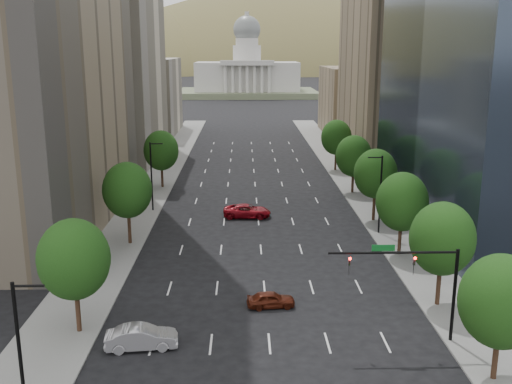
{
  "coord_description": "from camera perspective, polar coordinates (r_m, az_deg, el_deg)",
  "views": [
    {
      "loc": [
        -1.79,
        -7.68,
        20.5
      ],
      "look_at": [
        -0.67,
        42.72,
        8.0
      ],
      "focal_mm": 40.89,
      "sensor_mm": 36.0,
      "label": 1
    }
  ],
  "objects": [
    {
      "name": "sidewalk_left",
      "position": [
        72.01,
        -12.2,
        -2.88
      ],
      "size": [
        6.0,
        200.0,
        0.15
      ],
      "primitive_type": "cube",
      "color": "slate",
      "rests_on": "ground"
    },
    {
      "name": "sidewalk_right",
      "position": [
        72.78,
        12.54,
        -2.72
      ],
      "size": [
        6.0,
        200.0,
        0.15
      ],
      "primitive_type": "cube",
      "color": "slate",
      "rests_on": "ground"
    },
    {
      "name": "midrise_cream_left",
      "position": [
        113.13,
        -13.41,
        12.04
      ],
      "size": [
        14.0,
        30.0,
        35.0
      ],
      "primitive_type": "cube",
      "color": "beige",
      "rests_on": "ground"
    },
    {
      "name": "filler_left",
      "position": [
        145.99,
        -10.55,
        9.18
      ],
      "size": [
        14.0,
        26.0,
        18.0
      ],
      "primitive_type": "cube",
      "color": "beige",
      "rests_on": "ground"
    },
    {
      "name": "parking_tan_right",
      "position": [
        111.1,
        12.92,
        10.75
      ],
      "size": [
        14.0,
        30.0,
        30.0
      ],
      "primitive_type": "cube",
      "color": "#8C7759",
      "rests_on": "ground"
    },
    {
      "name": "filler_right",
      "position": [
        143.75,
        9.59,
        8.75
      ],
      "size": [
        14.0,
        26.0,
        16.0
      ],
      "primitive_type": "cube",
      "color": "#8C7759",
      "rests_on": "ground"
    },
    {
      "name": "tree_right_0",
      "position": [
        39.31,
        22.88,
        -9.84
      ],
      "size": [
        5.2,
        5.2,
        8.39
      ],
      "color": "#382316",
      "rests_on": "ground"
    },
    {
      "name": "tree_right_1",
      "position": [
        48.73,
        17.76,
        -4.39
      ],
      "size": [
        5.2,
        5.2,
        8.75
      ],
      "color": "#382316",
      "rests_on": "ground"
    },
    {
      "name": "tree_right_2",
      "position": [
        59.76,
        14.1,
        -0.94
      ],
      "size": [
        5.2,
        5.2,
        8.61
      ],
      "color": "#382316",
      "rests_on": "ground"
    },
    {
      "name": "tree_right_3",
      "position": [
        71.01,
        11.61,
        1.77
      ],
      "size": [
        5.2,
        5.2,
        8.89
      ],
      "color": "#382316",
      "rests_on": "ground"
    },
    {
      "name": "tree_right_4",
      "position": [
        84.54,
        9.54,
        3.49
      ],
      "size": [
        5.2,
        5.2,
        8.46
      ],
      "color": "#382316",
      "rests_on": "ground"
    },
    {
      "name": "tree_right_5",
      "position": [
        100.04,
        7.86,
        5.32
      ],
      "size": [
        5.2,
        5.2,
        8.75
      ],
      "color": "#382316",
      "rests_on": "ground"
    },
    {
      "name": "tree_left_0",
      "position": [
        44.06,
        -17.39,
        -6.3
      ],
      "size": [
        5.2,
        5.2,
        8.75
      ],
      "color": "#382316",
      "rests_on": "ground"
    },
    {
      "name": "tree_left_1",
      "position": [
        62.63,
        -12.48,
        0.17
      ],
      "size": [
        5.2,
        5.2,
        8.97
      ],
      "color": "#382316",
      "rests_on": "ground"
    },
    {
      "name": "tree_left_2",
      "position": [
        87.8,
        -9.27,
        4.03
      ],
      "size": [
        5.2,
        5.2,
        8.68
      ],
      "color": "#382316",
      "rests_on": "ground"
    },
    {
      "name": "streetlight_rn",
      "position": [
        66.37,
        12.03,
        -0.03
      ],
      "size": [
        1.7,
        0.2,
        9.0
      ],
      "color": "black",
      "rests_on": "ground"
    },
    {
      "name": "streetlight_ls",
      "position": [
        33.87,
        -21.98,
        -14.71
      ],
      "size": [
        1.7,
        0.2,
        9.0
      ],
      "color": "black",
      "rests_on": "ground"
    },
    {
      "name": "streetlight_ln",
      "position": [
        75.25,
        -10.15,
        1.7
      ],
      "size": [
        1.7,
        0.2,
        9.0
      ],
      "color": "black",
      "rests_on": "ground"
    },
    {
      "name": "traffic_signal",
      "position": [
        42.5,
        15.82,
        -7.77
      ],
      "size": [
        9.12,
        0.4,
        7.38
      ],
      "color": "black",
      "rests_on": "ground"
    },
    {
      "name": "capitol",
      "position": [
        257.67,
        -0.88,
        11.28
      ],
      "size": [
        60.0,
        40.0,
        35.2
      ],
      "color": "#596647",
      "rests_on": "ground"
    },
    {
      "name": "foothills",
      "position": [
        610.95,
        2.19,
        8.45
      ],
      "size": [
        720.0,
        413.0,
        263.0
      ],
      "color": "olive",
      "rests_on": "ground"
    },
    {
      "name": "car_maroon",
      "position": [
        48.05,
        1.46,
        -10.46
      ],
      "size": [
        4.02,
        1.92,
        1.33
      ],
      "primitive_type": "imported",
      "rotation": [
        0.0,
        0.0,
        1.66
      ],
      "color": "#49180C",
      "rests_on": "ground"
    },
    {
      "name": "car_silver",
      "position": [
        42.73,
        -11.13,
        -13.77
      ],
      "size": [
        5.2,
        2.33,
        1.66
      ],
      "primitive_type": "imported",
      "rotation": [
        0.0,
        0.0,
        1.69
      ],
      "color": "#A9A9AE",
      "rests_on": "ground"
    },
    {
      "name": "car_red_far",
      "position": [
        72.37,
        -0.88,
        -1.86
      ],
      "size": [
        6.0,
        3.02,
        1.63
      ],
      "primitive_type": "imported",
      "rotation": [
        0.0,
        0.0,
        1.52
      ],
      "color": "maroon",
      "rests_on": "ground"
    }
  ]
}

